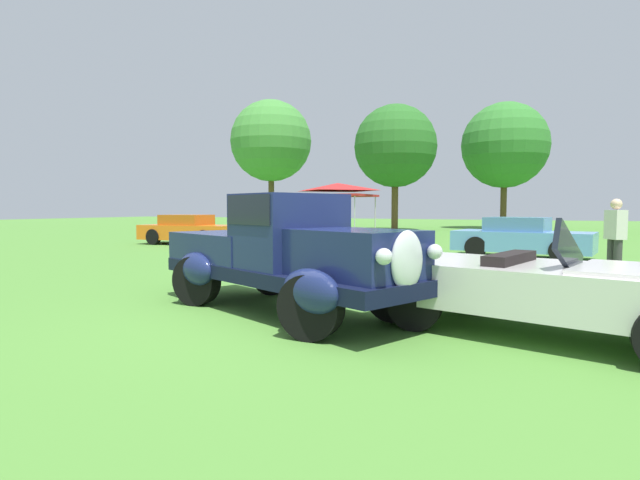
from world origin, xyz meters
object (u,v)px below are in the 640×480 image
show_car_skyblue (521,238)px  spectator_by_row (615,237)px  neighbor_convertible (555,287)px  show_car_orange (189,230)px  spectator_between_cars (262,226)px  canopy_tent_left_field (338,189)px  feature_pickup_truck (286,252)px

show_car_skyblue → spectator_by_row: spectator_by_row is taller
neighbor_convertible → spectator_by_row: size_ratio=2.70×
show_car_orange → show_car_skyblue: bearing=-0.9°
spectator_between_cars → spectator_by_row: (9.91, -2.37, 0.00)m
show_car_skyblue → spectator_by_row: size_ratio=2.43×
show_car_orange → show_car_skyblue: 12.73m
show_car_skyblue → canopy_tent_left_field: canopy_tent_left_field is taller
show_car_orange → spectator_by_row: spectator_by_row is taller
neighbor_convertible → show_car_skyblue: neighbor_convertible is taller
feature_pickup_truck → show_car_skyblue: feature_pickup_truck is taller
spectator_between_cars → feature_pickup_truck: bearing=-56.4°
spectator_by_row → neighbor_convertible: bearing=-101.8°
neighbor_convertible → spectator_between_cars: size_ratio=2.70×
neighbor_convertible → canopy_tent_left_field: size_ratio=1.42×
feature_pickup_truck → spectator_by_row: 7.24m
show_car_skyblue → spectator_between_cars: spectator_between_cars is taller
feature_pickup_truck → show_car_skyblue: size_ratio=1.16×
neighbor_convertible → spectator_between_cars: spectator_between_cars is taller
neighbor_convertible → spectator_by_row: spectator_by_row is taller
neighbor_convertible → spectator_by_row: bearing=78.2°
spectator_between_cars → neighbor_convertible: bearing=-41.6°
show_car_skyblue → spectator_by_row: 4.80m
spectator_by_row → canopy_tent_left_field: 15.22m
feature_pickup_truck → neighbor_convertible: 3.52m
show_car_orange → neighbor_convertible: bearing=-36.3°
show_car_skyblue → spectator_between_cars: size_ratio=2.43×
show_car_orange → spectator_by_row: bearing=-17.2°
spectator_between_cars → spectator_by_row: same height
spectator_between_cars → show_car_skyblue: bearing=14.1°
feature_pickup_truck → show_car_skyblue: (2.62, 9.90, -0.27)m
feature_pickup_truck → canopy_tent_left_field: 17.44m
feature_pickup_truck → canopy_tent_left_field: canopy_tent_left_field is taller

